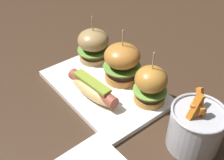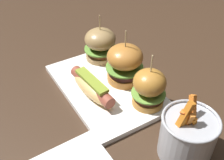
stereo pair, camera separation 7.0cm
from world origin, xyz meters
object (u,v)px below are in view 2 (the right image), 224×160
at_px(hot_dog, 92,87).
at_px(fries_bucket, 187,136).
at_px(slider_center, 125,63).
at_px(slider_right, 149,88).
at_px(platter_main, 106,87).
at_px(slider_left, 100,44).

bearing_deg(hot_dog, fries_bucket, 18.46).
distance_m(slider_center, slider_right, 0.11).
distance_m(platter_main, hot_dog, 0.06).
bearing_deg(hot_dog, slider_center, 94.38).
bearing_deg(slider_center, slider_left, -178.77).
xyz_separation_m(platter_main, fries_bucket, (0.27, 0.04, 0.05)).
relative_size(hot_dog, fries_bucket, 1.10).
xyz_separation_m(slider_center, fries_bucket, (0.26, -0.02, -0.02)).
relative_size(hot_dog, slider_center, 1.10).
xyz_separation_m(hot_dog, slider_left, (-0.14, 0.10, 0.03)).
bearing_deg(platter_main, hot_dog, -74.15).
height_order(hot_dog, fries_bucket, fries_bucket).
bearing_deg(fries_bucket, slider_center, 175.55).
bearing_deg(slider_left, slider_center, 1.23).
distance_m(hot_dog, slider_center, 0.11).
relative_size(slider_center, fries_bucket, 1.00).
xyz_separation_m(slider_left, fries_bucket, (0.39, -0.02, -0.01)).
bearing_deg(slider_center, fries_bucket, -4.45).
relative_size(platter_main, slider_right, 2.36).
bearing_deg(platter_main, slider_left, 156.15).
bearing_deg(slider_right, slider_center, 178.34).
height_order(slider_center, fries_bucket, slider_center).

